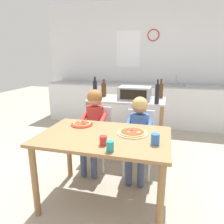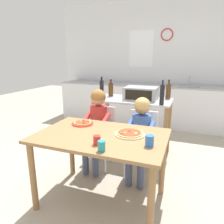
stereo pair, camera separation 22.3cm
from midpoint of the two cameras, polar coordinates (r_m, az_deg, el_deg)
ground_plane at (r=3.41m, az=7.73°, el=-10.77°), size 12.56×12.56×0.00m
back_wall_tiled at (r=4.99m, az=13.55°, el=13.16°), size 4.72×0.14×2.70m
kitchen_counter at (r=4.70m, az=12.24°, el=1.98°), size 4.25×0.60×1.09m
kitchen_island_cart at (r=3.14m, az=7.72°, el=-1.57°), size 1.11×0.60×0.87m
toaster_oven at (r=3.04m, az=10.12°, el=5.10°), size 0.46×0.35×0.18m
bottle_squat_spirits at (r=3.20m, az=17.26°, el=5.54°), size 0.07×0.07×0.28m
bottle_slim_sauce at (r=3.15m, az=-0.84°, el=6.50°), size 0.06×0.06×0.31m
bottle_tall_green_wine at (r=2.74m, az=15.95°, el=4.63°), size 0.06×0.06×0.32m
bottle_clear_vinegar at (r=3.24m, az=1.65°, el=6.29°), size 0.08×0.08×0.26m
dining_table at (r=2.04m, az=0.13°, el=-9.11°), size 1.25×0.82×0.75m
dining_chair_left at (r=2.83m, az=-0.86°, el=-5.56°), size 0.36×0.36×0.81m
dining_chair_right at (r=2.64m, az=10.71°, el=-7.32°), size 0.36×0.36×0.81m
child_in_red_shirt at (r=2.66m, az=-1.82°, el=-2.27°), size 0.32×0.42×1.06m
child_in_blue_striped_shirt at (r=2.47m, az=10.38°, el=-4.69°), size 0.32×0.42×1.00m
pizza_plate_red_rimmed at (r=2.31m, az=-5.41°, el=-3.10°), size 0.24×0.24×0.03m
pizza_plate_cream at (r=2.01m, az=8.08°, el=-5.92°), size 0.29×0.29×0.03m
drinking_cup_teal at (r=1.65m, az=1.00°, el=-9.46°), size 0.06×0.06×0.09m
drinking_cup_blue at (r=1.78m, az=13.89°, el=-7.79°), size 0.07×0.07×0.10m
drinking_cup_red at (r=1.77m, az=-0.57°, el=-7.83°), size 0.06×0.06×0.08m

